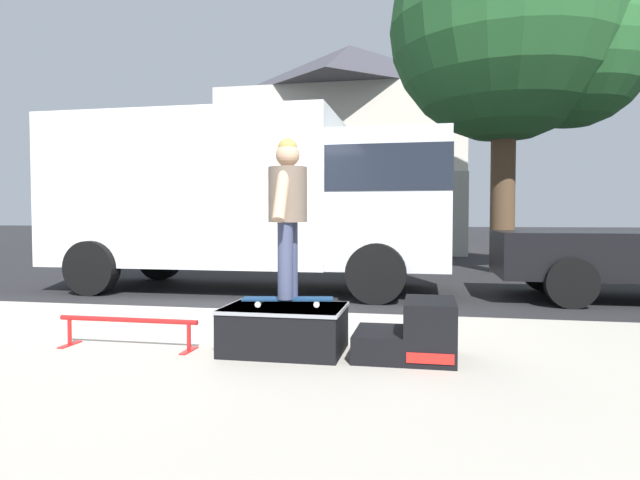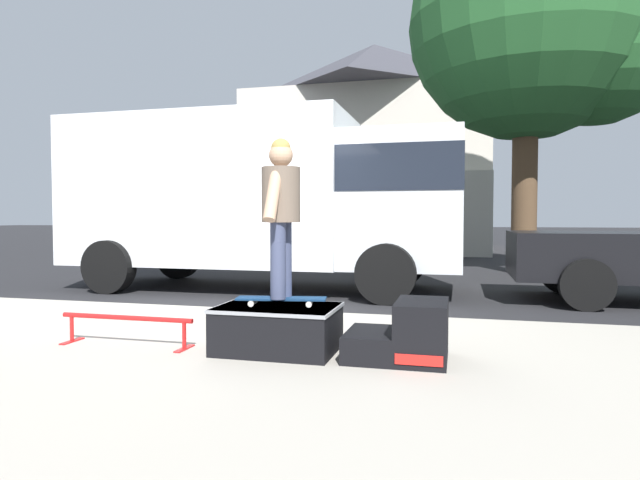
% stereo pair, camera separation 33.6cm
% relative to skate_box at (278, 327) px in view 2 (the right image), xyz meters
% --- Properties ---
extents(ground_plane, '(140.00, 140.00, 0.00)m').
position_rel_skate_box_xyz_m(ground_plane, '(-1.18, 2.50, -0.33)').
color(ground_plane, black).
extents(sidewalk_slab, '(50.00, 5.00, 0.12)m').
position_rel_skate_box_xyz_m(sidewalk_slab, '(-1.18, -0.50, -0.27)').
color(sidewalk_slab, '#A8A093').
rests_on(sidewalk_slab, ground).
extents(skate_box, '(1.03, 0.73, 0.40)m').
position_rel_skate_box_xyz_m(skate_box, '(0.00, 0.00, 0.00)').
color(skate_box, black).
rests_on(skate_box, sidewalk_slab).
extents(kicker_ramp, '(0.82, 0.66, 0.49)m').
position_rel_skate_box_xyz_m(kicker_ramp, '(1.10, -0.00, -0.01)').
color(kicker_ramp, black).
rests_on(kicker_ramp, sidewalk_slab).
extents(grind_rail, '(1.32, 0.28, 0.28)m').
position_rel_skate_box_xyz_m(grind_rail, '(-1.40, -0.14, -0.01)').
color(grind_rail, red).
rests_on(grind_rail, sidewalk_slab).
extents(skateboard, '(0.80, 0.34, 0.07)m').
position_rel_skate_box_xyz_m(skateboard, '(0.02, 0.03, 0.24)').
color(skateboard, navy).
rests_on(skateboard, skate_box).
extents(skater_kid, '(0.33, 0.71, 1.38)m').
position_rel_skate_box_xyz_m(skater_kid, '(0.02, 0.03, 1.06)').
color(skater_kid, '#3F4766').
rests_on(skater_kid, skateboard).
extents(box_truck, '(6.91, 2.63, 3.05)m').
position_rel_skate_box_xyz_m(box_truck, '(-1.85, 4.70, 1.37)').
color(box_truck, silver).
rests_on(box_truck, ground).
extents(street_tree_main, '(5.81, 5.28, 8.33)m').
position_rel_skate_box_xyz_m(street_tree_main, '(3.27, 8.74, 5.19)').
color(street_tree_main, brown).
rests_on(street_tree_main, ground).
extents(house_behind, '(9.54, 8.23, 8.40)m').
position_rel_skate_box_xyz_m(house_behind, '(-1.92, 17.88, 3.91)').
color(house_behind, beige).
rests_on(house_behind, ground).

